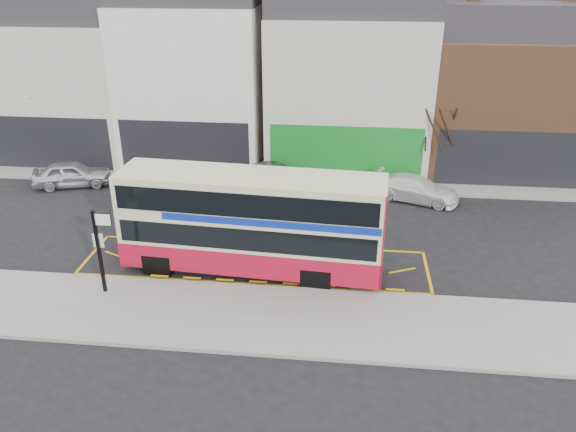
# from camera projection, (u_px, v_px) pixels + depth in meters

# --- Properties ---
(ground) EXTENTS (120.00, 120.00, 0.00)m
(ground) POSITION_uv_depth(u_px,v_px,m) (248.00, 283.00, 21.71)
(ground) COLOR black
(ground) RESTS_ON ground
(pavement) EXTENTS (40.00, 4.00, 0.15)m
(pavement) POSITION_uv_depth(u_px,v_px,m) (237.00, 316.00, 19.61)
(pavement) COLOR gray
(pavement) RESTS_ON ground
(kerb) EXTENTS (40.00, 0.15, 0.15)m
(kerb) POSITION_uv_depth(u_px,v_px,m) (247.00, 287.00, 21.34)
(kerb) COLOR gray
(kerb) RESTS_ON ground
(far_pavement) EXTENTS (50.00, 3.00, 0.15)m
(far_pavement) POSITION_uv_depth(u_px,v_px,m) (282.00, 178.00, 31.58)
(far_pavement) COLOR gray
(far_pavement) RESTS_ON ground
(road_markings) EXTENTS (14.00, 3.40, 0.01)m
(road_markings) POSITION_uv_depth(u_px,v_px,m) (255.00, 262.00, 23.15)
(road_markings) COLOR #DAA20B
(road_markings) RESTS_ON ground
(terrace_far_left) EXTENTS (8.00, 8.01, 10.80)m
(terrace_far_left) POSITION_uv_depth(u_px,v_px,m) (71.00, 74.00, 34.46)
(terrace_far_left) COLOR beige
(terrace_far_left) RESTS_ON ground
(terrace_left) EXTENTS (8.00, 8.01, 11.80)m
(terrace_left) POSITION_uv_depth(u_px,v_px,m) (198.00, 69.00, 33.47)
(terrace_left) COLOR white
(terrace_left) RESTS_ON ground
(terrace_green_shop) EXTENTS (9.00, 8.01, 11.30)m
(terrace_green_shop) POSITION_uv_depth(u_px,v_px,m) (349.00, 76.00, 32.70)
(terrace_green_shop) COLOR beige
(terrace_green_shop) RESTS_ON ground
(terrace_right) EXTENTS (9.00, 8.01, 10.30)m
(terrace_right) POSITION_uv_depth(u_px,v_px,m) (507.00, 88.00, 32.03)
(terrace_right) COLOR brown
(terrace_right) RESTS_ON ground
(double_decker_bus) EXTENTS (10.35, 3.03, 4.08)m
(double_decker_bus) POSITION_uv_depth(u_px,v_px,m) (252.00, 222.00, 21.72)
(double_decker_bus) COLOR beige
(double_decker_bus) RESTS_ON ground
(bus_stop_post) EXTENTS (0.82, 0.14, 3.29)m
(bus_stop_post) POSITION_uv_depth(u_px,v_px,m) (100.00, 245.00, 20.11)
(bus_stop_post) COLOR black
(bus_stop_post) RESTS_ON pavement
(car_silver) EXTENTS (4.36, 2.71, 1.38)m
(car_silver) POSITION_uv_depth(u_px,v_px,m) (72.00, 174.00, 30.49)
(car_silver) COLOR silver
(car_silver) RESTS_ON ground
(car_grey) EXTENTS (4.00, 1.88, 1.27)m
(car_grey) POSITION_uv_depth(u_px,v_px,m) (276.00, 177.00, 30.26)
(car_grey) COLOR #44484C
(car_grey) RESTS_ON ground
(car_white) EXTENTS (4.73, 3.12, 1.27)m
(car_white) POSITION_uv_depth(u_px,v_px,m) (415.00, 189.00, 28.74)
(car_white) COLOR white
(car_white) RESTS_ON ground
(street_tree_left) EXTENTS (2.55, 2.55, 5.50)m
(street_tree_left) POSITION_uv_depth(u_px,v_px,m) (43.00, 103.00, 32.20)
(street_tree_left) COLOR black
(street_tree_left) RESTS_ON ground
(street_tree_right) EXTENTS (2.62, 2.62, 5.66)m
(street_tree_right) POSITION_uv_depth(u_px,v_px,m) (440.00, 115.00, 29.43)
(street_tree_right) COLOR black
(street_tree_right) RESTS_ON ground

